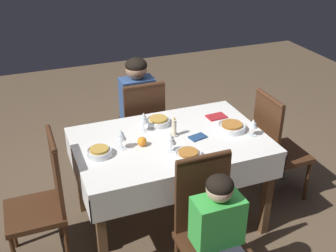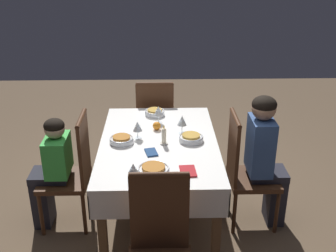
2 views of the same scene
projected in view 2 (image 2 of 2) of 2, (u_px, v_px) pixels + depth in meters
The scene contains 20 objects.
ground_plane at pixel (160, 221), 3.66m from camera, with size 8.00×8.00×0.00m, color brown.
dining_table at pixel (159, 152), 3.38m from camera, with size 1.42×0.93×0.77m.
chair_south at pixel (245, 168), 3.46m from camera, with size 0.40×0.40×0.99m.
chair_north at pixel (73, 169), 3.44m from camera, with size 0.40×0.40×0.99m.
chair_west at pixel (161, 247), 2.57m from camera, with size 0.40×0.40×0.99m.
chair_east at pixel (156, 122), 4.32m from camera, with size 0.40×0.40×0.99m.
person_adult_denim at pixel (266, 154), 3.41m from camera, with size 0.30×0.34×1.15m.
person_child_green at pixel (52, 168), 3.44m from camera, with size 0.30×0.33×0.97m.
bowl_south at pixel (192, 138), 3.34m from camera, with size 0.20×0.20×0.06m.
wine_glass_south at pixel (183, 121), 3.43m from camera, with size 0.08×0.08×0.16m.
bowl_north at pixel (122, 140), 3.31m from camera, with size 0.19×0.19×0.06m.
wine_glass_north at pixel (138, 127), 3.35m from camera, with size 0.08×0.08×0.14m.
bowl_west at pixel (154, 170), 2.88m from camera, with size 0.22×0.22×0.06m.
wine_glass_west at pixel (134, 169), 2.75m from camera, with size 0.07×0.07×0.14m.
bowl_east at pixel (155, 112), 3.82m from camera, with size 0.18×0.18×0.06m.
wine_glass_east at pixel (159, 111), 3.64m from camera, with size 0.07×0.07×0.15m.
candle_centerpiece at pixel (165, 137), 3.28m from camera, with size 0.07×0.07×0.16m.
orange_fruit at pixel (157, 126), 3.53m from camera, with size 0.07×0.07×0.07m, color orange.
napkin_red_folded at pixel (152, 152), 3.16m from camera, with size 0.14×0.11×0.01m.
napkin_spare_side at pixel (189, 171), 2.90m from camera, with size 0.16×0.12×0.01m.
Camera 2 is at (-3.00, 0.00, 2.25)m, focal length 45.00 mm.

